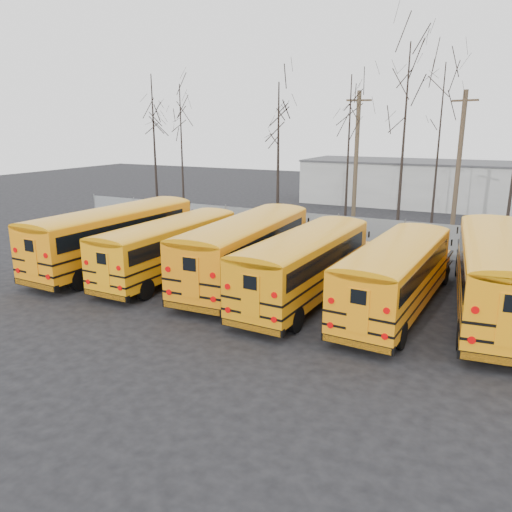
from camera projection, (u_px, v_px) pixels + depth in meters
The scene contains 17 objects.
ground at pixel (248, 308), 20.70m from camera, with size 120.00×120.00×0.00m, color black.
fence at pixel (338, 231), 30.81m from camera, with size 40.00×0.04×2.00m, color gray.
distant_building at pixel (424, 184), 46.96m from camera, with size 22.00×8.00×4.00m, color beige.
bus_a at pixel (117, 232), 26.20m from camera, with size 3.21×11.88×3.29m.
bus_b at pixel (171, 243), 24.62m from camera, with size 2.63×10.53×2.93m.
bus_c at pixel (248, 245), 23.54m from camera, with size 3.13×11.71×3.25m.
bus_d at pixel (307, 260), 21.33m from camera, with size 3.01×11.00×3.05m.
bus_e at pixel (397, 270), 19.91m from camera, with size 3.07×10.81×2.99m.
bus_f at pixel (498, 268), 19.40m from camera, with size 3.96×12.21×3.36m.
utility_pole_left at pixel (356, 160), 35.07m from camera, with size 1.65×0.73×9.65m.
utility_pole_right at pixel (458, 167), 30.96m from camera, with size 1.59×0.76×9.43m.
tree_0 at pixel (154, 145), 42.27m from camera, with size 0.26×0.26×11.43m, color black.
tree_1 at pixel (182, 156), 37.11m from camera, with size 0.26×0.26×10.24m, color black.
tree_2 at pixel (278, 157), 36.06m from camera, with size 0.26×0.26×10.29m, color black.
tree_3 at pixel (348, 156), 34.14m from camera, with size 0.26×0.26×10.61m, color black.
tree_4 at pixel (403, 147), 30.74m from camera, with size 0.26×0.26×12.12m, color black.
tree_5 at pixel (438, 155), 31.46m from camera, with size 0.26×0.26×11.06m, color black.
Camera 1 is at (9.06, -17.23, 7.37)m, focal length 35.00 mm.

